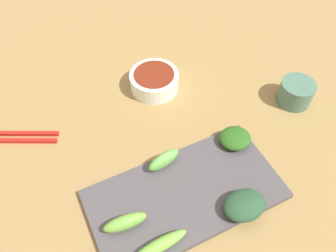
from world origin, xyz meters
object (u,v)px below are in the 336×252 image
object	(u,v)px
serving_plate	(185,194)
tea_cup	(296,93)
sauce_bowl	(154,80)
chopsticks	(1,137)

from	to	relation	value
serving_plate	tea_cup	bearing A→B (deg)	107.25
sauce_bowl	tea_cup	world-z (taller)	tea_cup
sauce_bowl	chopsticks	xyz separation A→B (m)	(-0.01, -0.34, -0.02)
chopsticks	tea_cup	size ratio (longest dim) A/B	2.98
chopsticks	tea_cup	bearing A→B (deg)	99.77
tea_cup	serving_plate	bearing A→B (deg)	-72.75
serving_plate	tea_cup	distance (m)	0.34
sauce_bowl	tea_cup	bearing A→B (deg)	56.26
chopsticks	tea_cup	xyz separation A→B (m)	(0.18, 0.60, 0.02)
chopsticks	tea_cup	distance (m)	0.62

